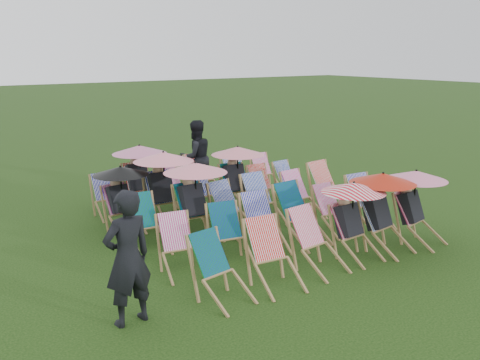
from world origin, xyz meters
TOP-DOWN VIEW (x-y plane):
  - ground at (0.00, 0.00)m, footprint 100.00×100.00m
  - deckchair_0 at (-2.10, -2.21)m, footprint 0.73×0.92m
  - deckchair_1 at (-1.24, -2.25)m, footprint 0.70×0.92m
  - deckchair_2 at (-0.32, -2.18)m, footprint 0.72×0.93m
  - deckchair_3 at (0.52, -2.12)m, footprint 1.05×1.10m
  - deckchair_4 at (1.19, -2.16)m, footprint 1.11×1.19m
  - deckchair_5 at (1.96, -2.24)m, footprint 1.08×1.17m
  - deckchair_6 at (-2.11, -1.07)m, footprint 0.70×0.88m
  - deckchair_7 at (-1.24, -1.13)m, footprint 0.74×0.93m
  - deckchair_8 at (-0.47, -1.03)m, footprint 0.72×0.93m
  - deckchair_9 at (0.29, -1.11)m, footprint 0.76×1.00m
  - deckchair_10 at (1.15, -1.04)m, footprint 0.58×0.81m
  - deckchair_11 at (1.97, -1.15)m, footprint 0.70×0.93m
  - deckchair_12 at (-2.11, 0.10)m, footprint 0.66×0.89m
  - deckchair_13 at (-1.09, 0.18)m, footprint 1.15×1.19m
  - deckchair_14 at (-0.42, -0.00)m, footprint 0.78×0.96m
  - deckchair_15 at (0.38, 0.11)m, footprint 0.64×0.89m
  - deckchair_16 at (1.30, 0.01)m, footprint 0.69×0.90m
  - deckchair_17 at (2.08, -0.01)m, footprint 0.78×1.01m
  - deckchair_18 at (-2.05, 1.29)m, footprint 1.03×1.09m
  - deckchair_19 at (-1.18, 1.29)m, footprint 1.18×1.24m
  - deckchair_20 at (-0.29, 1.25)m, footprint 0.69×0.93m
  - deckchair_21 at (0.55, 1.27)m, footprint 1.12×1.20m
  - deckchair_22 at (1.19, 1.14)m, footprint 0.59×0.81m
  - deckchair_23 at (1.97, 1.18)m, footprint 0.66×0.84m
  - deckchair_24 at (-1.93, 2.32)m, footprint 0.59×0.80m
  - deckchair_25 at (-1.17, 2.42)m, footprint 1.15×1.22m
  - deckchair_26 at (-0.34, 2.37)m, footprint 0.68×0.85m
  - deckchair_27 at (0.40, 2.36)m, footprint 0.73×0.97m
  - deckchair_28 at (1.32, 2.36)m, footprint 0.71×0.94m
  - deckchair_29 at (2.12, 2.35)m, footprint 0.62×0.81m
  - person_left at (-3.36, -2.07)m, footprint 0.67×0.48m
  - person_rear at (0.45, 2.88)m, footprint 0.87×0.68m

SIDE VIEW (x-z plane):
  - ground at x=0.00m, z-range 0.00..0.00m
  - deckchair_29 at x=2.12m, z-range 0.00..0.83m
  - deckchair_26 at x=-0.34m, z-range 0.00..0.84m
  - deckchair_24 at x=-1.93m, z-range 0.00..0.85m
  - deckchair_23 at x=1.97m, z-range 0.00..0.85m
  - deckchair_22 at x=1.19m, z-range 0.00..0.86m
  - deckchair_10 at x=1.15m, z-range 0.00..0.87m
  - deckchair_6 at x=-2.11m, z-range 0.00..0.87m
  - deckchair_7 at x=-1.24m, z-range 0.00..0.90m
  - deckchair_0 at x=-2.10m, z-range 0.00..0.90m
  - deckchair_16 at x=1.30m, z-range 0.00..0.92m
  - deckchair_12 at x=-2.11m, z-range 0.00..0.92m
  - deckchair_14 at x=-0.42m, z-range 0.00..0.93m
  - deckchair_8 at x=-0.47m, z-range 0.00..0.94m
  - deckchair_1 at x=-1.24m, z-range 0.00..0.94m
  - deckchair_2 at x=-0.32m, z-range 0.00..0.95m
  - deckchair_15 at x=0.38m, z-range 0.00..0.96m
  - deckchair_11 at x=1.97m, z-range 0.00..0.97m
  - deckchair_28 at x=1.32m, z-range 0.00..0.97m
  - deckchair_20 at x=-0.29m, z-range 0.00..0.97m
  - deckchair_27 at x=0.40m, z-range 0.00..1.00m
  - deckchair_17 at x=2.08m, z-range 0.00..1.02m
  - deckchair_9 at x=0.29m, z-range 0.00..1.03m
  - deckchair_18 at x=-2.05m, z-range 0.03..1.25m
  - deckchair_3 at x=0.52m, z-range 0.03..1.27m
  - deckchair_5 at x=1.96m, z-range 0.04..1.31m
  - deckchair_4 at x=1.19m, z-range 0.04..1.35m
  - deckchair_21 at x=0.55m, z-range 0.04..1.37m
  - deckchair_13 at x=-1.09m, z-range 0.04..1.40m
  - deckchair_25 at x=-1.17m, z-range 0.04..1.40m
  - deckchair_19 at x=-1.18m, z-range 0.04..1.43m
  - person_left at x=-3.36m, z-range 0.00..1.72m
  - person_rear at x=0.45m, z-range 0.00..1.75m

